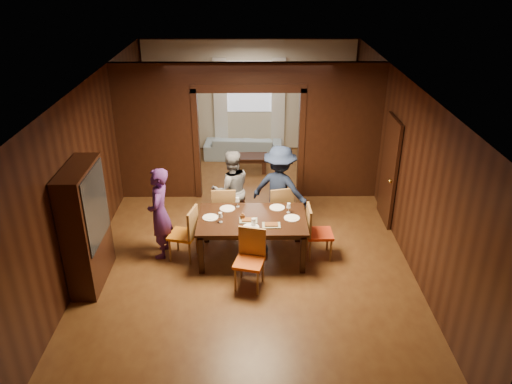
{
  "coord_description": "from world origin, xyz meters",
  "views": [
    {
      "loc": [
        0.07,
        -8.26,
        4.88
      ],
      "look_at": [
        0.13,
        -0.4,
        1.05
      ],
      "focal_mm": 35.0,
      "sensor_mm": 36.0,
      "label": 1
    }
  ],
  "objects_px": {
    "dining_table": "(252,237)",
    "person_grey": "(231,190)",
    "chair_near": "(249,261)",
    "hutch": "(86,226)",
    "person_purple": "(160,213)",
    "chair_left": "(183,233)",
    "chair_right": "(320,232)",
    "chair_far_l": "(224,209)",
    "sofa": "(243,147)",
    "chair_far_r": "(279,208)",
    "person_navy": "(280,189)",
    "coffee_table": "(251,163)"
  },
  "relations": [
    {
      "from": "chair_far_r",
      "to": "person_purple",
      "type": "bearing_deg",
      "value": 8.06
    },
    {
      "from": "chair_far_r",
      "to": "hutch",
      "type": "relative_size",
      "value": 0.48
    },
    {
      "from": "dining_table",
      "to": "hutch",
      "type": "relative_size",
      "value": 0.92
    },
    {
      "from": "person_grey",
      "to": "coffee_table",
      "type": "bearing_deg",
      "value": -113.65
    },
    {
      "from": "chair_near",
      "to": "chair_right",
      "type": "bearing_deg",
      "value": 49.84
    },
    {
      "from": "person_navy",
      "to": "dining_table",
      "type": "height_order",
      "value": "person_navy"
    },
    {
      "from": "person_grey",
      "to": "chair_right",
      "type": "height_order",
      "value": "person_grey"
    },
    {
      "from": "sofa",
      "to": "chair_far_r",
      "type": "distance_m",
      "value": 3.86
    },
    {
      "from": "person_purple",
      "to": "chair_left",
      "type": "relative_size",
      "value": 1.69
    },
    {
      "from": "coffee_table",
      "to": "sofa",
      "type": "bearing_deg",
      "value": 101.81
    },
    {
      "from": "person_purple",
      "to": "chair_far_r",
      "type": "height_order",
      "value": "person_purple"
    },
    {
      "from": "person_navy",
      "to": "sofa",
      "type": "xyz_separation_m",
      "value": [
        -0.74,
        3.72,
        -0.56
      ]
    },
    {
      "from": "coffee_table",
      "to": "chair_far_l",
      "type": "xyz_separation_m",
      "value": [
        -0.5,
        -2.89,
        0.28
      ]
    },
    {
      "from": "chair_near",
      "to": "hutch",
      "type": "bearing_deg",
      "value": -170.31
    },
    {
      "from": "person_purple",
      "to": "chair_near",
      "type": "distance_m",
      "value": 1.84
    },
    {
      "from": "chair_right",
      "to": "person_purple",
      "type": "bearing_deg",
      "value": 86.78
    },
    {
      "from": "chair_left",
      "to": "chair_right",
      "type": "bearing_deg",
      "value": 104.3
    },
    {
      "from": "dining_table",
      "to": "chair_left",
      "type": "height_order",
      "value": "chair_left"
    },
    {
      "from": "person_purple",
      "to": "chair_near",
      "type": "xyz_separation_m",
      "value": [
        1.53,
        -0.96,
        -0.33
      ]
    },
    {
      "from": "person_grey",
      "to": "person_navy",
      "type": "xyz_separation_m",
      "value": [
        0.91,
        -0.11,
        0.06
      ]
    },
    {
      "from": "dining_table",
      "to": "sofa",
      "type": "bearing_deg",
      "value": 92.72
    },
    {
      "from": "person_purple",
      "to": "dining_table",
      "type": "height_order",
      "value": "person_purple"
    },
    {
      "from": "chair_right",
      "to": "chair_far_l",
      "type": "height_order",
      "value": "same"
    },
    {
      "from": "chair_far_r",
      "to": "chair_near",
      "type": "distance_m",
      "value": 1.85
    },
    {
      "from": "person_navy",
      "to": "chair_left",
      "type": "bearing_deg",
      "value": 53.95
    },
    {
      "from": "chair_right",
      "to": "hutch",
      "type": "height_order",
      "value": "hutch"
    },
    {
      "from": "hutch",
      "to": "dining_table",
      "type": "bearing_deg",
      "value": 14.63
    },
    {
      "from": "person_grey",
      "to": "chair_far_r",
      "type": "xyz_separation_m",
      "value": [
        0.9,
        -0.18,
        -0.3
      ]
    },
    {
      "from": "person_grey",
      "to": "dining_table",
      "type": "relative_size",
      "value": 0.85
    },
    {
      "from": "chair_left",
      "to": "chair_right",
      "type": "relative_size",
      "value": 1.0
    },
    {
      "from": "person_grey",
      "to": "coffee_table",
      "type": "height_order",
      "value": "person_grey"
    },
    {
      "from": "person_purple",
      "to": "chair_far_l",
      "type": "distance_m",
      "value": 1.36
    },
    {
      "from": "chair_near",
      "to": "person_grey",
      "type": "bearing_deg",
      "value": 114.25
    },
    {
      "from": "hutch",
      "to": "chair_far_l",
      "type": "bearing_deg",
      "value": 36.59
    },
    {
      "from": "dining_table",
      "to": "person_grey",
      "type": "bearing_deg",
      "value": 110.15
    },
    {
      "from": "chair_near",
      "to": "hutch",
      "type": "relative_size",
      "value": 0.48
    },
    {
      "from": "dining_table",
      "to": "hutch",
      "type": "xyz_separation_m",
      "value": [
        -2.59,
        -0.68,
        0.62
      ]
    },
    {
      "from": "dining_table",
      "to": "chair_near",
      "type": "height_order",
      "value": "chair_near"
    },
    {
      "from": "person_purple",
      "to": "sofa",
      "type": "height_order",
      "value": "person_purple"
    },
    {
      "from": "person_purple",
      "to": "chair_near",
      "type": "height_order",
      "value": "person_purple"
    },
    {
      "from": "chair_far_l",
      "to": "chair_right",
      "type": "bearing_deg",
      "value": 150.59
    },
    {
      "from": "person_grey",
      "to": "chair_near",
      "type": "distance_m",
      "value": 2.0
    },
    {
      "from": "person_purple",
      "to": "coffee_table",
      "type": "bearing_deg",
      "value": 158.74
    },
    {
      "from": "chair_far_r",
      "to": "chair_right",
      "type": "bearing_deg",
      "value": 113.43
    },
    {
      "from": "person_navy",
      "to": "dining_table",
      "type": "xyz_separation_m",
      "value": [
        -0.52,
        -0.96,
        -0.47
      ]
    },
    {
      "from": "person_grey",
      "to": "chair_right",
      "type": "bearing_deg",
      "value": 129.56
    },
    {
      "from": "chair_right",
      "to": "hutch",
      "type": "bearing_deg",
      "value": 98.7
    },
    {
      "from": "chair_left",
      "to": "chair_near",
      "type": "xyz_separation_m",
      "value": [
        1.15,
        -0.85,
        0.0
      ]
    },
    {
      "from": "person_navy",
      "to": "chair_near",
      "type": "distance_m",
      "value": 1.96
    },
    {
      "from": "sofa",
      "to": "chair_near",
      "type": "height_order",
      "value": "chair_near"
    }
  ]
}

